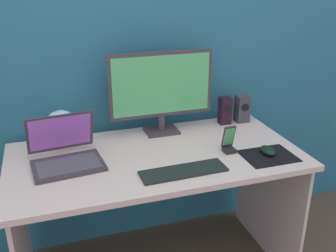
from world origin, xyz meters
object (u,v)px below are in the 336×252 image
object	(u,v)px
monitor	(161,89)
laptop	(65,154)
speaker_right	(242,109)
mouse	(268,151)
fishbowl	(62,128)
speaker_near_monitor	(225,110)
phone_in_dock	(229,143)
keyboard_external	(183,171)

from	to	relation	value
monitor	laptop	size ratio (longest dim) A/B	1.65
speaker_right	mouse	xyz separation A→B (m)	(-0.09, -0.44, -0.06)
monitor	fishbowl	distance (m)	0.55
speaker_near_monitor	mouse	xyz separation A→B (m)	(0.02, -0.44, -0.06)
speaker_near_monitor	monitor	bearing A→B (deg)	-178.49
speaker_near_monitor	laptop	bearing A→B (deg)	-166.35
laptop	fishbowl	size ratio (longest dim) A/B	1.90
phone_in_dock	mouse	bearing A→B (deg)	-28.00
speaker_near_monitor	phone_in_dock	bearing A→B (deg)	-112.44
monitor	speaker_right	world-z (taller)	monitor
phone_in_dock	laptop	bearing A→B (deg)	170.96
monitor	fishbowl	world-z (taller)	monitor
fishbowl	mouse	size ratio (longest dim) A/B	1.81
speaker_right	fishbowl	distance (m)	1.03
speaker_near_monitor	laptop	world-z (taller)	laptop
mouse	speaker_near_monitor	bearing A→B (deg)	94.06
monitor	keyboard_external	size ratio (longest dim) A/B	1.44
speaker_right	laptop	world-z (taller)	laptop
phone_in_dock	speaker_near_monitor	bearing A→B (deg)	67.56
phone_in_dock	monitor	bearing A→B (deg)	125.89
speaker_right	phone_in_dock	world-z (taller)	speaker_right
phone_in_dock	speaker_right	bearing A→B (deg)	53.80
monitor	speaker_near_monitor	xyz separation A→B (m)	(0.39, 0.01, -0.17)
fishbowl	keyboard_external	bearing A→B (deg)	-44.77
monitor	speaker_right	bearing A→B (deg)	1.17
monitor	speaker_near_monitor	distance (m)	0.42
speaker_right	speaker_near_monitor	size ratio (longest dim) A/B	0.99
speaker_right	mouse	size ratio (longest dim) A/B	1.58
laptop	phone_in_dock	size ratio (longest dim) A/B	2.51
laptop	speaker_near_monitor	bearing A→B (deg)	13.65
fishbowl	phone_in_dock	distance (m)	0.85
monitor	phone_in_dock	bearing A→B (deg)	-54.11
speaker_right	laptop	bearing A→B (deg)	-167.77
monitor	mouse	bearing A→B (deg)	-45.98
speaker_right	laptop	distance (m)	1.05
keyboard_external	laptop	bearing A→B (deg)	151.33
mouse	phone_in_dock	bearing A→B (deg)	152.81
keyboard_external	mouse	xyz separation A→B (m)	(0.45, 0.04, 0.02)
mouse	fishbowl	bearing A→B (deg)	155.51
mouse	phone_in_dock	distance (m)	0.19
speaker_right	mouse	distance (m)	0.45
speaker_right	fishbowl	bearing A→B (deg)	179.49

